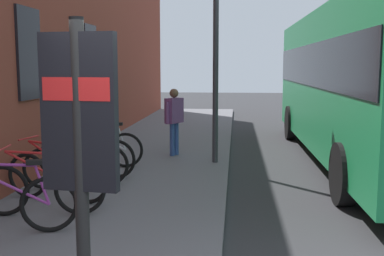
{
  "coord_description": "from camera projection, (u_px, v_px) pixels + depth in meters",
  "views": [
    {
      "loc": [
        -2.48,
        -0.13,
        2.19
      ],
      "look_at": [
        4.57,
        0.53,
        1.25
      ],
      "focal_mm": 43.88,
      "sensor_mm": 36.0,
      "label": 1
    }
  ],
  "objects": [
    {
      "name": "ground",
      "position": [
        282.0,
        186.0,
        8.58
      ],
      "size": [
        60.0,
        60.0,
        0.0
      ],
      "primitive_type": "plane",
      "color": "#2D2D30"
    },
    {
      "name": "sidewalk_pavement",
      "position": [
        153.0,
        159.0,
        10.8
      ],
      "size": [
        24.0,
        3.5,
        0.12
      ],
      "primitive_type": "cube",
      "color": "slate",
      "rests_on": "ground"
    },
    {
      "name": "bicycle_far_end",
      "position": [
        6.0,
        204.0,
        5.75
      ],
      "size": [
        0.61,
        1.73,
        0.97
      ],
      "color": "black",
      "rests_on": "sidewalk_pavement"
    },
    {
      "name": "bicycle_beside_lamp",
      "position": [
        42.0,
        188.0,
        6.49
      ],
      "size": [
        0.48,
        1.76,
        0.97
      ],
      "color": "black",
      "rests_on": "sidewalk_pavement"
    },
    {
      "name": "bicycle_nearest_sign",
      "position": [
        57.0,
        176.0,
        7.2
      ],
      "size": [
        0.55,
        1.74,
        0.97
      ],
      "color": "black",
      "rests_on": "sidewalk_pavement"
    },
    {
      "name": "bicycle_under_window",
      "position": [
        77.0,
        165.0,
        7.98
      ],
      "size": [
        0.64,
        1.72,
        0.97
      ],
      "color": "black",
      "rests_on": "sidewalk_pavement"
    },
    {
      "name": "bicycle_by_door",
      "position": [
        92.0,
        156.0,
        8.81
      ],
      "size": [
        0.49,
        1.76,
        0.97
      ],
      "color": "black",
      "rests_on": "sidewalk_pavement"
    },
    {
      "name": "bicycle_end_of_row",
      "position": [
        100.0,
        149.0,
        9.57
      ],
      "size": [
        0.48,
        1.77,
        0.97
      ],
      "color": "black",
      "rests_on": "sidewalk_pavement"
    },
    {
      "name": "transit_info_sign",
      "position": [
        80.0,
        134.0,
        3.26
      ],
      "size": [
        0.15,
        0.56,
        2.4
      ],
      "color": "black",
      "rests_on": "sidewalk_pavement"
    },
    {
      "name": "city_bus",
      "position": [
        366.0,
        78.0,
        10.4
      ],
      "size": [
        10.52,
        2.72,
        3.35
      ],
      "color": "#1E8C4C",
      "rests_on": "ground"
    },
    {
      "name": "pedestrian_crossing_street",
      "position": [
        174.0,
        115.0,
        10.81
      ],
      "size": [
        0.52,
        0.42,
        1.55
      ],
      "color": "#334C8C",
      "rests_on": "sidewalk_pavement"
    },
    {
      "name": "street_lamp",
      "position": [
        216.0,
        23.0,
        9.77
      ],
      "size": [
        0.28,
        0.28,
        4.98
      ],
      "color": "#333338",
      "rests_on": "sidewalk_pavement"
    }
  ]
}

